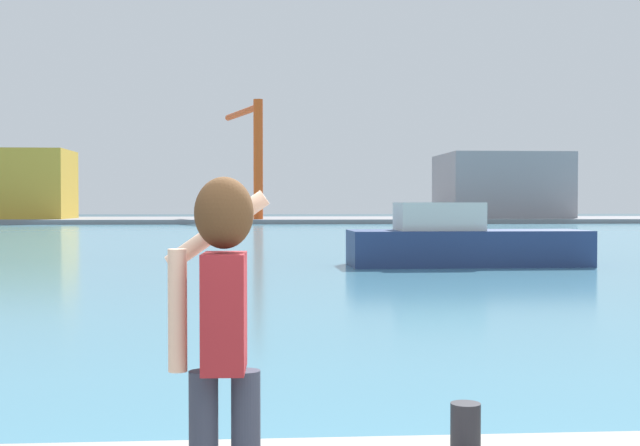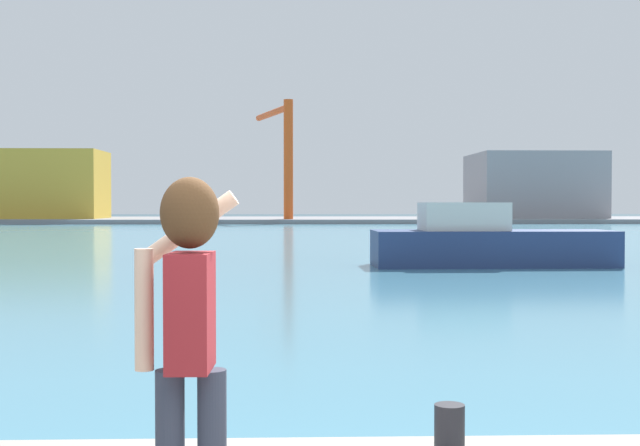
# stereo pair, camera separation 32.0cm
# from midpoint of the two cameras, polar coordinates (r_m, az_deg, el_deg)

# --- Properties ---
(ground_plane) EXTENTS (220.00, 220.00, 0.00)m
(ground_plane) POSITION_cam_midpoint_polar(r_m,az_deg,el_deg) (53.74, -3.58, -0.98)
(ground_plane) COLOR #334751
(harbor_water) EXTENTS (140.00, 100.00, 0.02)m
(harbor_water) POSITION_cam_midpoint_polar(r_m,az_deg,el_deg) (55.74, -3.60, -0.88)
(harbor_water) COLOR teal
(harbor_water) RESTS_ON ground_plane
(far_shore_dock) EXTENTS (140.00, 20.00, 0.49)m
(far_shore_dock) POSITION_cam_midpoint_polar(r_m,az_deg,el_deg) (95.72, -3.82, 0.20)
(far_shore_dock) COLOR gray
(far_shore_dock) RESTS_ON ground_plane
(person_photographer) EXTENTS (0.53, 0.55, 1.74)m
(person_photographer) POSITION_cam_midpoint_polar(r_m,az_deg,el_deg) (4.02, -8.99, -6.52)
(person_photographer) COLOR #2D3342
(person_photographer) RESTS_ON quay_promenade
(harbor_bollard) EXTENTS (0.20, 0.20, 0.33)m
(harbor_bollard) POSITION_cam_midpoint_polar(r_m,az_deg,el_deg) (5.58, 8.26, -13.73)
(harbor_bollard) COLOR black
(harbor_bollard) RESTS_ON quay_promenade
(boat_moored) EXTENTS (8.32, 2.70, 2.21)m
(boat_moored) POSITION_cam_midpoint_polar(r_m,az_deg,el_deg) (29.51, 9.42, -1.33)
(boat_moored) COLOR navy
(boat_moored) RESTS_ON harbor_water
(warehouse_left) EXTENTS (14.94, 8.52, 7.52)m
(warehouse_left) POSITION_cam_midpoint_polar(r_m,az_deg,el_deg) (97.75, -21.09, 2.49)
(warehouse_left) COLOR gold
(warehouse_left) RESTS_ON far_shore_dock
(warehouse_right) EXTENTS (13.93, 12.75, 7.52)m
(warehouse_right) POSITION_cam_midpoint_polar(r_m,az_deg,el_deg) (101.59, 12.16, 2.50)
(warehouse_right) COLOR gray
(warehouse_right) RESTS_ON far_shore_dock
(port_crane) EXTENTS (4.42, 12.10, 12.63)m
(port_crane) POSITION_cam_midpoint_polar(r_m,az_deg,el_deg) (90.29, -4.71, 5.41)
(port_crane) COLOR #D84C19
(port_crane) RESTS_ON far_shore_dock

